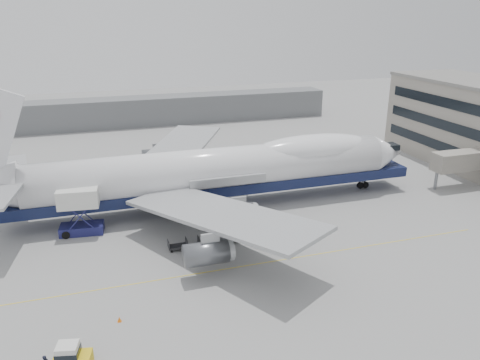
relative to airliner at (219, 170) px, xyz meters
name	(u,v)px	position (x,y,z in m)	size (l,w,h in m)	color
ground	(240,241)	(-0.64, -12.00, -5.62)	(260.00, 260.00, 0.00)	gray
apron_line	(255,264)	(-0.64, -18.00, -5.62)	(60.00, 0.15, 0.01)	gold
hangar	(118,112)	(-10.64, 58.00, -2.12)	(110.00, 8.00, 7.00)	slate
airliner	(219,170)	(0.00, 0.00, 0.00)	(67.00, 55.30, 19.98)	white
catering_truck	(79,209)	(-19.56, -3.48, -2.17)	(5.73, 4.24, 6.20)	navy
baggage_tug	(71,357)	(-20.34, -29.00, -4.67)	(3.21, 2.19, 2.15)	gold
traffic_cone	(119,319)	(-16.25, -24.12, -5.37)	(0.37, 0.37, 0.55)	orange
dolly_0	(178,246)	(-8.48, -11.81, -5.09)	(2.30, 1.35, 1.30)	#2D2D30
dolly_1	(207,241)	(-4.77, -11.81, -5.09)	(2.30, 1.35, 1.30)	#2D2D30
dolly_2	(236,237)	(-1.07, -11.81, -5.09)	(2.30, 1.35, 1.30)	#2D2D30
dolly_3	(264,233)	(2.64, -11.81, -5.09)	(2.30, 1.35, 1.30)	#2D2D30
dolly_4	(290,230)	(6.35, -11.81, -5.09)	(2.30, 1.35, 1.30)	#2D2D30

